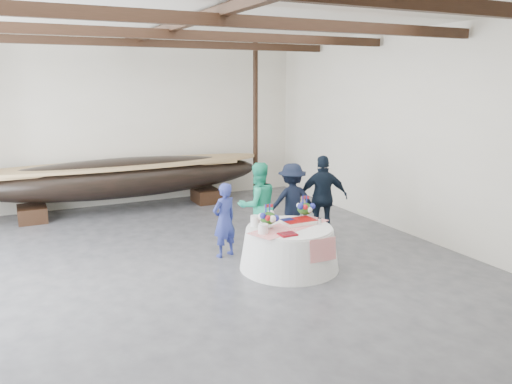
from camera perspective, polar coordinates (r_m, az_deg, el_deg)
name	(u,v)px	position (r m, az deg, el deg)	size (l,w,h in m)	color
floor	(205,274)	(9.15, -5.86, -9.27)	(10.00, 12.00, 0.01)	#3D3D42
wall_back	(127,123)	(14.33, -14.50, 7.63)	(10.00, 0.02, 4.50)	silver
wall_right	(423,136)	(11.28, 18.57, 6.12)	(0.02, 12.00, 4.50)	silver
ceiling	(199,10)	(8.56, -6.58, 19.92)	(10.00, 12.00, 0.01)	white
pavilion_structure	(183,46)	(9.33, -8.35, 16.20)	(9.80, 11.76, 4.50)	black
longboat_display	(124,177)	(13.56, -14.85, 1.62)	(7.59, 1.52, 1.42)	black
banquet_table	(289,247)	(9.28, 3.82, -6.33)	(1.84, 1.84, 0.79)	silver
tabletop_items	(286,217)	(9.24, 3.50, -2.87)	(1.78, 1.10, 0.40)	red
guest_woman_blue	(224,220)	(9.77, -3.65, -3.21)	(0.54, 0.35, 1.48)	navy
guest_woman_teal	(258,205)	(10.27, 0.20, -1.52)	(0.87, 0.67, 1.78)	#22B388
guest_man_left	(292,202)	(10.83, 4.11, -1.10)	(1.08, 0.62, 1.67)	black
guest_man_right	(323,197)	(10.94, 7.66, -0.60)	(1.08, 0.45, 1.84)	black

